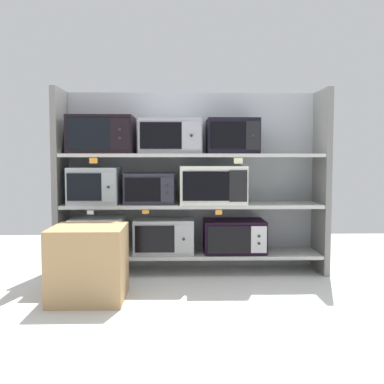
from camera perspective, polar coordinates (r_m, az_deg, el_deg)
The scene contains 23 objects.
ground at distance 3.21m, azimuth 0.48°, elevation -14.30°, with size 6.23×6.00×0.02m, color silver.
back_panel at distance 4.28m, azimuth -0.08°, elevation 1.42°, with size 2.43×0.04×1.60m, color #9EA3A8.
upright_left at distance 4.17m, azimuth -15.92°, elevation 1.19°, with size 0.05×0.42×1.60m, color slate.
upright_right at distance 4.23m, azimuth 15.70°, elevation 1.24°, with size 0.05×0.42×1.60m, color slate.
shelf_0 at distance 4.13m, azimuth 0.00°, elevation -7.63°, with size 2.23×0.42×0.03m, color beige.
microwave_0 at distance 4.15m, azimuth -11.54°, elevation -5.25°, with size 0.45×0.43×0.31m.
microwave_1 at distance 4.09m, azimuth -3.48°, elevation -5.41°, with size 0.52×0.35×0.30m.
microwave_2 at distance 4.12m, azimuth 5.21°, elevation -5.44°, with size 0.53×0.38×0.29m.
price_tag_0 at distance 4.00m, azimuth -12.37°, elevation -8.75°, with size 0.06×0.00×0.04m, color orange.
shelf_1 at distance 4.06m, azimuth 0.00°, elevation -1.62°, with size 2.23×0.42×0.03m, color beige.
microwave_3 at distance 4.11m, azimuth -11.85°, elevation 0.79°, with size 0.42×0.44×0.32m.
microwave_4 at distance 4.05m, azimuth -5.22°, elevation 0.46°, with size 0.43×0.36×0.27m.
microwave_5 at distance 4.05m, azimuth 2.55°, elevation 0.91°, with size 0.57×0.43×0.33m.
price_tag_1 at distance 3.92m, azimuth -12.44°, elevation -2.47°, with size 0.05×0.00×0.03m, color white.
price_tag_2 at distance 3.86m, azimuth -5.74°, elevation -2.47°, with size 0.06×0.00×0.03m, color orange.
price_tag_3 at distance 3.86m, azimuth 3.33°, elevation -2.52°, with size 0.06×0.00×0.04m, color orange.
shelf_2 at distance 4.04m, azimuth 0.00°, elevation 4.53°, with size 2.23×0.42×0.03m, color beige.
microwave_6 at distance 4.09m, azimuth -11.07°, elevation 6.91°, with size 0.55×0.44×0.32m.
microwave_7 at distance 4.04m, azimuth -2.69°, elevation 6.86°, with size 0.54×0.36×0.30m.
microwave_8 at distance 4.06m, azimuth 4.96°, elevation 6.84°, with size 0.44×0.43×0.30m.
price_tag_4 at distance 3.89m, azimuth -12.07°, elevation 3.81°, with size 0.07×0.00×0.05m, color orange.
price_tag_5 at distance 3.85m, azimuth 5.74°, elevation 3.87°, with size 0.07×0.00×0.05m, color beige.
shipping_carton at distance 3.41m, azimuth -12.63°, elevation -8.53°, with size 0.51×0.51×0.52m, color tan.
Camera 1 is at (-0.11, -4.04, 1.01)m, focal length 43.22 mm.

